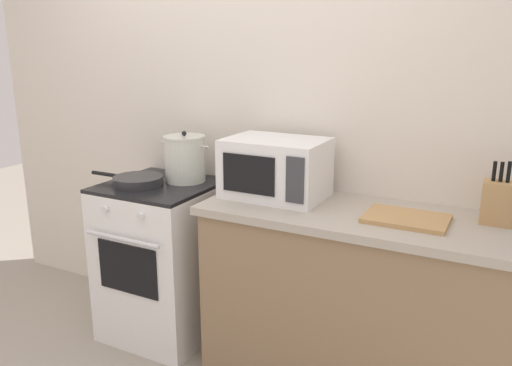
{
  "coord_description": "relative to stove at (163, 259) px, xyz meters",
  "views": [
    {
      "loc": [
        1.42,
        -1.62,
        1.67
      ],
      "look_at": [
        0.27,
        0.6,
        1.0
      ],
      "focal_mm": 35.98,
      "sensor_mm": 36.0,
      "label": 1
    }
  ],
  "objects": [
    {
      "name": "microwave",
      "position": [
        0.69,
        0.08,
        0.61
      ],
      "size": [
        0.5,
        0.37,
        0.3
      ],
      "color": "white",
      "rests_on": "countertop_right"
    },
    {
      "name": "stock_pot",
      "position": [
        0.1,
        0.12,
        0.59
      ],
      "size": [
        0.32,
        0.24,
        0.29
      ],
      "color": "silver",
      "rests_on": "stove"
    },
    {
      "name": "countertop_right",
      "position": [
        1.25,
        0.02,
        0.44
      ],
      "size": [
        1.7,
        0.6,
        0.04
      ],
      "primitive_type": "cube",
      "color": "#ADA393",
      "rests_on": "lower_cabinet_right"
    },
    {
      "name": "cutting_board",
      "position": [
        1.37,
        0.0,
        0.47
      ],
      "size": [
        0.36,
        0.26,
        0.02
      ],
      "primitive_type": "cube",
      "color": "tan",
      "rests_on": "countertop_right"
    },
    {
      "name": "frying_pan",
      "position": [
        -0.09,
        -0.08,
        0.48
      ],
      "size": [
        0.48,
        0.28,
        0.05
      ],
      "color": "#28282B",
      "rests_on": "stove"
    },
    {
      "name": "back_wall",
      "position": [
        0.65,
        0.37,
        0.79
      ],
      "size": [
        4.4,
        0.1,
        2.5
      ],
      "primitive_type": "cube",
      "color": "silver",
      "rests_on": "ground_plane"
    },
    {
      "name": "stove",
      "position": [
        0.0,
        0.0,
        0.0
      ],
      "size": [
        0.6,
        0.64,
        0.92
      ],
      "color": "white",
      "rests_on": "ground_plane"
    },
    {
      "name": "knife_block",
      "position": [
        1.72,
        0.14,
        0.56
      ],
      "size": [
        0.13,
        0.1,
        0.28
      ],
      "color": "tan",
      "rests_on": "countertop_right"
    },
    {
      "name": "lower_cabinet_right",
      "position": [
        1.25,
        0.02,
        -0.02
      ],
      "size": [
        1.64,
        0.56,
        0.88
      ],
      "primitive_type": "cube",
      "color": "#8C7051",
      "rests_on": "ground_plane"
    }
  ]
}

